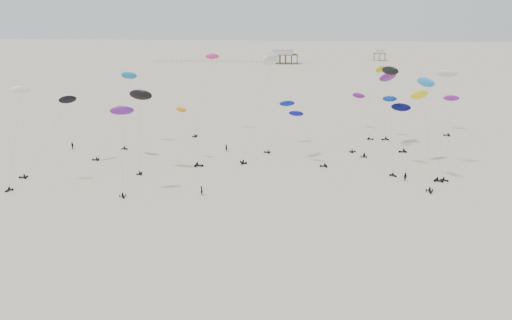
# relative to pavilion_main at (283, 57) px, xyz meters

# --- Properties ---
(ground_plane) EXTENTS (900.00, 900.00, 0.00)m
(ground_plane) POSITION_rel_pavilion_main_xyz_m (10.00, -150.00, -4.22)
(ground_plane) COLOR beige
(pavilion_main) EXTENTS (21.00, 13.00, 9.80)m
(pavilion_main) POSITION_rel_pavilion_main_xyz_m (0.00, 0.00, 0.00)
(pavilion_main) COLOR brown
(pavilion_main) RESTS_ON ground
(pavilion_small) EXTENTS (9.00, 7.00, 8.00)m
(pavilion_small) POSITION_rel_pavilion_main_xyz_m (70.00, 30.00, -0.74)
(pavilion_small) COLOR brown
(pavilion_small) RESTS_ON ground
(pier_fence) EXTENTS (80.20, 0.20, 1.50)m
(pier_fence) POSITION_rel_pavilion_main_xyz_m (-52.00, -0.00, -3.45)
(pier_fence) COLOR black
(pier_fence) RESTS_ON ground
(rig_0) EXTENTS (4.27, 9.42, 22.12)m
(rig_0) POSITION_rel_pavilion_main_xyz_m (42.88, -252.56, 12.34)
(rig_0) COLOR black
(rig_0) RESTS_ON ground
(rig_1) EXTENTS (6.89, 9.25, 23.18)m
(rig_1) POSITION_rel_pavilion_main_xyz_m (-9.50, -211.93, 11.92)
(rig_1) COLOR black
(rig_1) RESTS_ON ground
(rig_2) EXTENTS (8.72, 14.50, 19.01)m
(rig_2) POSITION_rel_pavilion_main_xyz_m (-36.18, -248.57, 7.66)
(rig_2) COLOR black
(rig_2) RESTS_ON ground
(rig_3) EXTENTS (5.91, 5.23, 20.68)m
(rig_3) POSITION_rel_pavilion_main_xyz_m (-36.71, -263.03, 11.03)
(rig_3) COLOR black
(rig_3) RESTS_ON ground
(rig_4) EXTENTS (5.56, 12.68, 23.06)m
(rig_4) POSITION_rel_pavilion_main_xyz_m (48.85, -242.57, 12.11)
(rig_4) COLOR black
(rig_4) RESTS_ON ground
(rig_5) EXTENTS (8.69, 5.95, 21.65)m
(rig_5) POSITION_rel_pavilion_main_xyz_m (35.82, -226.63, 12.44)
(rig_5) COLOR black
(rig_5) RESTS_ON ground
(rig_6) EXTENTS (4.86, 4.64, 17.70)m
(rig_6) POSITION_rel_pavilion_main_xyz_m (-15.03, -264.85, 9.51)
(rig_6) COLOR black
(rig_6) RESTS_ON ground
(rig_7) EXTENTS (8.19, 5.73, 12.34)m
(rig_7) POSITION_rel_pavilion_main_xyz_m (41.01, -211.88, 4.49)
(rig_7) COLOR black
(rig_7) RESTS_ON ground
(rig_8) EXTENTS (9.92, 6.38, 25.47)m
(rig_8) POSITION_rel_pavilion_main_xyz_m (10.25, -240.00, 17.18)
(rig_8) COLOR black
(rig_8) RESTS_ON ground
(rig_9) EXTENTS (7.56, 11.99, 14.39)m
(rig_9) POSITION_rel_pavilion_main_xyz_m (13.15, -224.04, 4.96)
(rig_9) COLOR black
(rig_9) RESTS_ON ground
(rig_10) EXTENTS (10.26, 6.34, 13.69)m
(rig_10) POSITION_rel_pavilion_main_xyz_m (-25.02, -240.00, 6.47)
(rig_10) COLOR black
(rig_10) RESTS_ON ground
(rig_11) EXTENTS (7.47, 6.73, 13.29)m
(rig_11) POSITION_rel_pavilion_main_xyz_m (-7.50, -242.96, 1.98)
(rig_11) COLOR black
(rig_11) RESTS_ON ground
(rig_12) EXTENTS (10.11, 16.50, 17.41)m
(rig_12) POSITION_rel_pavilion_main_xyz_m (36.15, -205.13, 3.46)
(rig_12) COLOR black
(rig_12) RESTS_ON ground
(rig_13) EXTENTS (5.54, 11.27, 12.40)m
(rig_13) POSITION_rel_pavilion_main_xyz_m (43.92, -220.67, 4.12)
(rig_13) COLOR black
(rig_13) RESTS_ON ground
(rig_14) EXTENTS (5.07, 8.16, 19.63)m
(rig_14) POSITION_rel_pavilion_main_xyz_m (-27.25, -227.60, 11.66)
(rig_14) COLOR black
(rig_14) RESTS_ON ground
(rig_15) EXTENTS (10.42, 16.41, 21.48)m
(rig_15) POSITION_rel_pavilion_main_xyz_m (38.98, -222.64, 12.25)
(rig_15) COLOR black
(rig_15) RESTS_ON ground
(rig_16) EXTENTS (5.93, 4.63, 18.69)m
(rig_16) POSITION_rel_pavilion_main_xyz_m (-16.11, -250.65, 11.58)
(rig_16) COLOR black
(rig_16) RESTS_ON ground
(rig_17) EXTENTS (5.62, 10.02, 11.92)m
(rig_17) POSITION_rel_pavilion_main_xyz_m (61.25, -201.82, 3.75)
(rig_17) COLOR black
(rig_17) RESTS_ON ground
(rig_18) EXTENTS (4.57, 8.25, 23.22)m
(rig_18) POSITION_rel_pavilion_main_xyz_m (37.13, -243.22, 14.42)
(rig_18) COLOR black
(rig_18) RESTS_ON ground
(rig_19) EXTENTS (9.51, 3.39, 13.29)m
(rig_19) POSITION_rel_pavilion_main_xyz_m (19.02, -241.32, 4.15)
(rig_19) COLOR black
(rig_19) RESTS_ON ground
(rig_20) EXTENTS (8.11, 16.23, 19.75)m
(rig_20) POSITION_rel_pavilion_main_xyz_m (44.90, -238.11, 10.70)
(rig_20) COLOR black
(rig_20) RESTS_ON ground
(spectator_0) EXTENTS (0.89, 0.94, 2.14)m
(spectator_0) POSITION_rel_pavilion_main_xyz_m (-0.47, -263.56, -4.22)
(spectator_0) COLOR black
(spectator_0) RESTS_ON ground
(spectator_1) EXTENTS (1.21, 1.10, 2.14)m
(spectator_1) POSITION_rel_pavilion_main_xyz_m (40.41, -250.62, -4.22)
(spectator_1) COLOR black
(spectator_1) RESTS_ON ground
(spectator_2) EXTENTS (1.53, 1.23, 2.28)m
(spectator_2) POSITION_rel_pavilion_main_xyz_m (-41.20, -233.76, -4.22)
(spectator_2) COLOR black
(spectator_2) RESTS_ON ground
(spectator_3) EXTENTS (1.00, 0.92, 2.27)m
(spectator_3) POSITION_rel_pavilion_main_xyz_m (-0.95, -231.71, -4.22)
(spectator_3) COLOR black
(spectator_3) RESTS_ON ground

